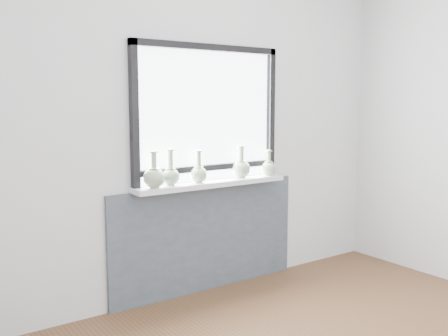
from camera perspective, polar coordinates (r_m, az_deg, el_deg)
back_wall at (r=3.93m, az=-2.18°, el=4.46°), size 3.60×0.02×2.60m
apron_panel at (r=4.05m, az=-1.88°, el=-7.95°), size 1.70×0.03×0.86m
windowsill at (r=3.89m, az=-1.35°, el=-1.79°), size 1.32×0.18×0.04m
window at (r=3.90m, az=-1.89°, el=6.51°), size 1.30×0.06×1.05m
vase_a at (r=3.60m, az=-8.00°, el=-0.97°), size 0.16×0.16×0.27m
vase_b at (r=3.70m, az=-6.15°, el=-0.72°), size 0.14×0.14×0.27m
vase_c at (r=3.81m, az=-2.92°, el=-0.54°), size 0.13×0.13×0.25m
vase_d at (r=4.05m, az=1.94°, el=0.06°), size 0.15×0.15×0.26m
vase_e at (r=4.20m, az=5.11°, el=0.10°), size 0.13×0.13×0.21m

